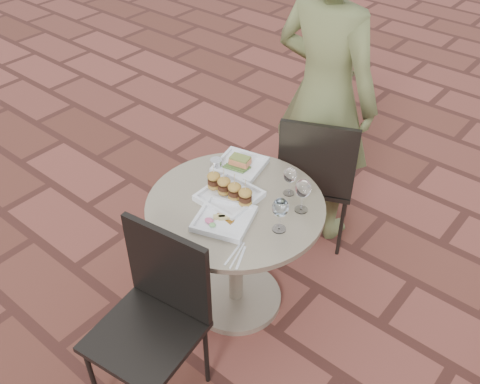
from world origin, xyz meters
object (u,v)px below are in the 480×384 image
Objects in this scene: cafe_table at (236,239)px; plate_sliders at (229,192)px; chair_far at (317,171)px; plate_tuna at (224,219)px; plate_salmon at (240,164)px; diner at (324,97)px; chair_near at (156,308)px.

cafe_table is 0.29m from plate_sliders.
chair_far reaches higher than plate_tuna.
plate_sliders is (0.13, -0.24, 0.02)m from plate_salmon.
plate_tuna is (0.11, -1.01, -0.19)m from diner.
plate_sliders is at bearing 121.80° from plate_tuna.
plate_tuna is (-0.01, 0.48, 0.20)m from chair_near.
chair_far is at bearing 64.25° from plate_salmon.
cafe_table is at bearing -13.45° from plate_sliders.
plate_salmon is at bearing 82.18° from diner.
diner is (-0.11, 0.17, 0.38)m from chair_far.
chair_far is 0.74m from plate_sliders.
diner is (-0.12, 1.49, 0.38)m from chair_near.
plate_salmon is 1.04× the size of plate_sliders.
chair_near is at bearing -80.71° from plate_sliders.
chair_near is 2.86× the size of plate_tuna.
diner is at bearing 79.62° from plate_salmon.
plate_tuna is at bearing 83.36° from chair_near.
plate_sliders is (-0.10, 0.63, 0.22)m from chair_near.
plate_sliders is 0.85× the size of plate_tuna.
chair_far is 0.43m from diner.
plate_salmon is (-0.23, 0.86, 0.20)m from chair_near.
plate_salmon reaches higher than cafe_table.
chair_far reaches higher than cafe_table.
plate_sliders is at bearing 166.55° from cafe_table.
plate_salmon reaches higher than plate_tuna.
diner is at bearing -82.35° from chair_far.
cafe_table is 0.41m from plate_salmon.
plate_sliders reaches higher than plate_tuna.
cafe_table is 0.62m from chair_near.
chair_near is 0.52m from plate_tuna.
chair_near is at bearing -85.04° from cafe_table.
plate_tuna is (0.04, -0.13, 0.26)m from cafe_table.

